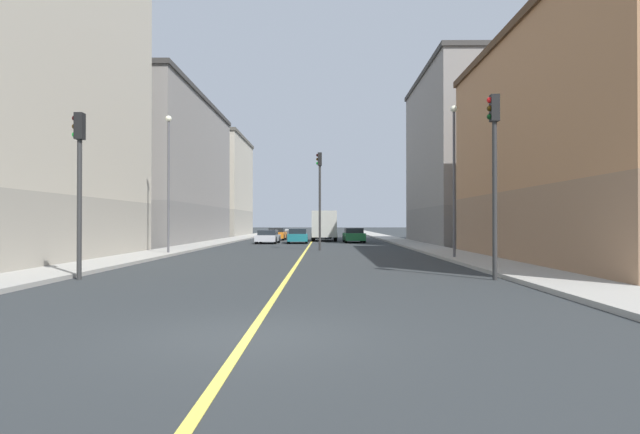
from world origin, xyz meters
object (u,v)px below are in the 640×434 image
Objects in this scene: box_truck at (324,225)px; car_white at (324,233)px; traffic_light_left_near at (494,160)px; car_silver at (268,237)px; building_left_near at (614,143)px; street_lamp_left_near at (454,166)px; traffic_light_right_near at (79,171)px; building_right_distant at (210,187)px; car_orange at (277,234)px; car_teal at (297,236)px; traffic_light_median_far at (320,188)px; building_right_midblock at (155,170)px; building_left_mid at (476,159)px; car_green at (354,235)px; street_lamp_right_near at (168,171)px.

car_white is at bearing 90.54° from box_truck.
car_silver is (-10.89, 31.82, -3.40)m from traffic_light_left_near.
car_silver is at bearing -126.74° from box_truck.
building_left_near is 42.92m from car_white.
street_lamp_left_near is 1.90× the size of car_silver.
box_truck is (8.25, 38.73, -2.04)m from traffic_light_right_near.
street_lamp_left_near is at bearing -65.07° from building_right_distant.
building_left_near is 1.20× the size of building_right_distant.
car_orange is (3.08, 41.56, -3.01)m from traffic_light_right_near.
car_silver is at bearing -89.89° from car_orange.
car_silver is 9.74m from car_orange.
street_lamp_left_near is 1.77× the size of car_teal.
car_silver is at bearing 111.33° from traffic_light_median_far.
building_right_midblock is at bearing 103.20° from traffic_light_right_near.
building_right_distant is 2.30× the size of street_lamp_left_near.
building_right_distant is at bearing 110.28° from traffic_light_left_near.
traffic_light_left_near is 0.92× the size of traffic_light_median_far.
building_right_midblock is at bearing 172.95° from car_teal.
box_truck is (16.27, -20.82, -5.36)m from building_right_distant.
building_left_near is 30.04m from car_teal.
traffic_light_median_far is at bearing -68.32° from building_right_distant.
box_truck is at bearing -89.46° from car_white.
building_left_mid is 22.53m from car_orange.
traffic_light_median_far is 11.75m from street_lamp_left_near.
car_green is at bearing 17.33° from car_silver.
building_left_mid reaches higher than street_lamp_right_near.
building_right_midblock is 4.66× the size of traffic_light_right_near.
building_left_near is 34.18m from box_truck.
car_teal is 0.62× the size of box_truck.
building_left_near is at bearing 19.29° from traffic_light_right_near.
street_lamp_right_near is 1.76× the size of car_white.
car_teal is at bearing 13.56° from car_silver.
car_teal is at bearing -160.83° from car_green.
car_teal is (-16.26, 0.83, -7.07)m from building_left_mid.
car_white is at bearing 74.92° from street_lamp_right_near.
traffic_light_left_near is at bearing -75.80° from car_teal.
traffic_light_left_near is 1.40× the size of car_teal.
street_lamp_right_near is 35.45m from car_white.
car_orange is at bearing 81.60° from street_lamp_right_near.
car_orange is at bearing 33.66° from building_right_midblock.
traffic_light_right_near is at bearing -160.71° from building_left_near.
car_white is (16.18, 13.85, -6.29)m from building_right_midblock.
car_white is at bearing 100.20° from street_lamp_left_near.
building_left_mid is 4.12× the size of car_white.
car_green is at bearing -52.86° from building_right_distant.
traffic_light_left_near is at bearing -71.11° from car_silver.
street_lamp_right_near is (7.03, -20.12, -1.94)m from building_right_midblock.
building_right_midblock is at bearing -164.35° from box_truck.
building_right_midblock is 13.00m from car_silver.
street_lamp_left_near is (15.00, 10.02, 1.18)m from traffic_light_right_near.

